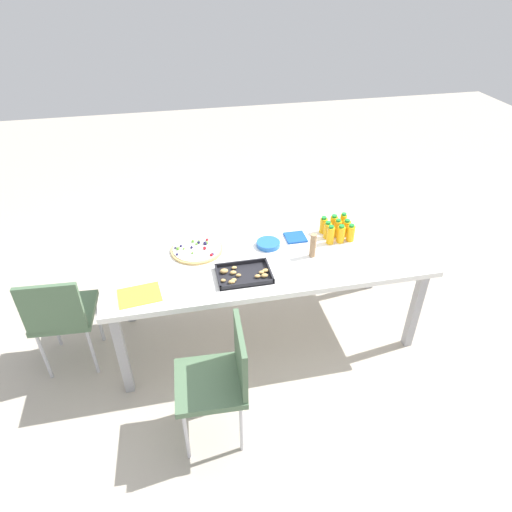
{
  "coord_description": "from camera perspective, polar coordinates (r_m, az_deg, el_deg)",
  "views": [
    {
      "loc": [
        0.6,
        2.51,
        2.53
      ],
      "look_at": [
        0.08,
        0.02,
        0.76
      ],
      "focal_mm": 31.3,
      "sensor_mm": 36.0,
      "label": 1
    }
  ],
  "objects": [
    {
      "name": "napkin_stack",
      "position": [
        3.33,
        5.06,
        2.4
      ],
      "size": [
        0.15,
        0.15,
        0.01
      ],
      "primitive_type": "cube",
      "color": "#194CA5",
      "rests_on": "party_table"
    },
    {
      "name": "juice_bottle_0",
      "position": [
        3.45,
        11.07,
        4.24
      ],
      "size": [
        0.05,
        0.05,
        0.15
      ],
      "color": "#FAAF14",
      "rests_on": "party_table"
    },
    {
      "name": "juice_bottle_7",
      "position": [
        3.31,
        10.79,
        2.77
      ],
      "size": [
        0.06,
        0.06,
        0.14
      ],
      "color": "#F9AE14",
      "rests_on": "party_table"
    },
    {
      "name": "chair_end",
      "position": [
        3.28,
        -23.67,
        -6.77
      ],
      "size": [
        0.42,
        0.42,
        0.83
      ],
      "rotation": [
        0.0,
        0.0,
        3.08
      ],
      "color": "#4C6B4C",
      "rests_on": "ground_plane"
    },
    {
      "name": "juice_bottle_5",
      "position": [
        3.34,
        9.12,
        3.27
      ],
      "size": [
        0.06,
        0.06,
        0.13
      ],
      "color": "#F9AE14",
      "rests_on": "party_table"
    },
    {
      "name": "party_table",
      "position": [
        3.18,
        1.27,
        -0.81
      ],
      "size": [
        2.24,
        0.88,
        0.74
      ],
      "color": "white",
      "rests_on": "ground_plane"
    },
    {
      "name": "fruit_pizza",
      "position": [
        3.21,
        -7.57,
        0.9
      ],
      "size": [
        0.37,
        0.37,
        0.05
      ],
      "color": "tan",
      "rests_on": "party_table"
    },
    {
      "name": "cardboard_tube",
      "position": [
        3.11,
        7.29,
        1.35
      ],
      "size": [
        0.04,
        0.04,
        0.18
      ],
      "primitive_type": "cylinder",
      "color": "#9E7A56",
      "rests_on": "party_table"
    },
    {
      "name": "plate_stack",
      "position": [
        3.23,
        1.58,
        1.56
      ],
      "size": [
        0.17,
        0.17,
        0.03
      ],
      "color": "blue",
      "rests_on": "party_table"
    },
    {
      "name": "juice_bottle_1",
      "position": [
        3.42,
        9.89,
        4.06
      ],
      "size": [
        0.06,
        0.06,
        0.14
      ],
      "color": "#FAAE14",
      "rests_on": "party_table"
    },
    {
      "name": "ground_plane",
      "position": [
        3.61,
        1.13,
        -9.53
      ],
      "size": [
        12.0,
        12.0,
        0.0
      ],
      "primitive_type": "plane",
      "color": "#B2A899"
    },
    {
      "name": "juice_bottle_2",
      "position": [
        3.4,
        8.62,
        3.91
      ],
      "size": [
        0.06,
        0.06,
        0.13
      ],
      "color": "#FAAD14",
      "rests_on": "party_table"
    },
    {
      "name": "paper_folder",
      "position": [
        2.88,
        -14.67,
        -4.86
      ],
      "size": [
        0.28,
        0.23,
        0.01
      ],
      "primitive_type": "cube",
      "rotation": [
        0.0,
        0.0,
        0.12
      ],
      "color": "yellow",
      "rests_on": "party_table"
    },
    {
      "name": "juice_bottle_4",
      "position": [
        3.37,
        10.38,
        3.49
      ],
      "size": [
        0.05,
        0.05,
        0.14
      ],
      "color": "#F9AE14",
      "rests_on": "party_table"
    },
    {
      "name": "juice_bottle_8",
      "position": [
        3.28,
        9.5,
        2.66
      ],
      "size": [
        0.05,
        0.05,
        0.15
      ],
      "color": "#FAAD14",
      "rests_on": "party_table"
    },
    {
      "name": "juice_bottle_3",
      "position": [
        3.39,
        11.49,
        3.51
      ],
      "size": [
        0.06,
        0.06,
        0.14
      ],
      "color": "#F9AD14",
      "rests_on": "party_table"
    },
    {
      "name": "juice_bottle_6",
      "position": [
        3.34,
        12.02,
        2.89
      ],
      "size": [
        0.06,
        0.06,
        0.13
      ],
      "color": "#F9AF14",
      "rests_on": "party_table"
    },
    {
      "name": "chair_far_right",
      "position": [
        2.66,
        -4.49,
        -15.0
      ],
      "size": [
        0.42,
        0.42,
        0.83
      ],
      "rotation": [
        0.0,
        0.0,
        -1.62
      ],
      "color": "#4C6B4C",
      "rests_on": "ground_plane"
    },
    {
      "name": "snack_tray",
      "position": [
        2.94,
        -1.61,
        -2.39
      ],
      "size": [
        0.36,
        0.25,
        0.04
      ],
      "color": "black",
      "rests_on": "party_table"
    }
  ]
}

